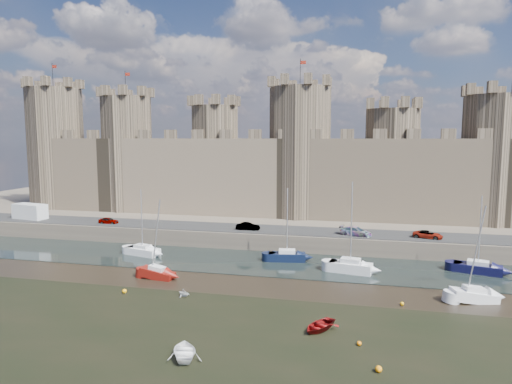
% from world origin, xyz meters
% --- Properties ---
extents(ground, '(160.00, 160.00, 0.00)m').
position_xyz_m(ground, '(0.00, 0.00, 0.00)').
color(ground, black).
rests_on(ground, ground).
extents(seaweed_patch, '(70.00, 34.00, 0.01)m').
position_xyz_m(seaweed_patch, '(0.00, -6.00, 0.01)').
color(seaweed_patch, black).
rests_on(seaweed_patch, ground).
extents(water_channel, '(160.00, 12.00, 0.08)m').
position_xyz_m(water_channel, '(0.00, 24.00, 0.04)').
color(water_channel, black).
rests_on(water_channel, ground).
extents(quay, '(160.00, 60.00, 2.50)m').
position_xyz_m(quay, '(0.00, 60.00, 1.25)').
color(quay, '#4C443A').
rests_on(quay, ground).
extents(road, '(160.00, 7.00, 0.10)m').
position_xyz_m(road, '(0.00, 34.00, 2.55)').
color(road, black).
rests_on(road, quay).
extents(castle, '(108.50, 11.00, 29.00)m').
position_xyz_m(castle, '(-0.64, 48.00, 11.67)').
color(castle, '#42382B').
rests_on(castle, quay).
extents(car_0, '(3.23, 1.30, 1.10)m').
position_xyz_m(car_0, '(-27.53, 32.72, 3.05)').
color(car_0, gray).
rests_on(car_0, quay).
extents(car_1, '(3.70, 1.45, 1.20)m').
position_xyz_m(car_1, '(-3.80, 32.81, 3.10)').
color(car_1, gray).
rests_on(car_1, quay).
extents(car_2, '(4.92, 3.00, 1.33)m').
position_xyz_m(car_2, '(12.42, 32.46, 3.17)').
color(car_2, gray).
rests_on(car_2, quay).
extents(car_3, '(4.36, 2.83, 1.11)m').
position_xyz_m(car_3, '(22.36, 32.91, 3.06)').
color(car_3, gray).
rests_on(car_3, quay).
extents(van, '(6.47, 3.53, 2.67)m').
position_xyz_m(van, '(-43.17, 33.50, 3.84)').
color(van, silver).
rests_on(van, quay).
extents(sailboat_0, '(5.37, 3.15, 9.43)m').
position_xyz_m(sailboat_0, '(-17.03, 24.00, 0.75)').
color(sailboat_0, white).
rests_on(sailboat_0, ground).
extents(sailboat_1, '(5.17, 2.61, 9.90)m').
position_xyz_m(sailboat_1, '(3.46, 25.59, 0.79)').
color(sailboat_1, black).
rests_on(sailboat_1, ground).
extents(sailboat_2, '(5.51, 2.94, 11.29)m').
position_xyz_m(sailboat_2, '(11.96, 22.11, 0.88)').
color(sailboat_2, silver).
rests_on(sailboat_2, ground).
extents(sailboat_3, '(5.85, 3.52, 9.61)m').
position_xyz_m(sailboat_3, '(27.32, 25.50, 0.75)').
color(sailboat_3, black).
rests_on(sailboat_3, ground).
extents(sailboat_4, '(4.23, 2.00, 9.57)m').
position_xyz_m(sailboat_4, '(-10.41, 14.68, 0.71)').
color(sailboat_4, maroon).
rests_on(sailboat_4, ground).
extents(sailboat_5, '(4.94, 2.94, 9.99)m').
position_xyz_m(sailboat_5, '(24.52, 14.79, 0.72)').
color(sailboat_5, silver).
rests_on(sailboat_5, ground).
extents(dinghy_2, '(3.70, 4.28, 0.74)m').
position_xyz_m(dinghy_2, '(0.14, -2.89, 0.37)').
color(dinghy_2, white).
rests_on(dinghy_2, ground).
extents(dinghy_3, '(1.92, 1.82, 0.80)m').
position_xyz_m(dinghy_3, '(-4.95, 9.52, 0.40)').
color(dinghy_3, silver).
rests_on(dinghy_3, ground).
extents(dinghy_4, '(3.96, 4.30, 0.73)m').
position_xyz_m(dinghy_4, '(9.74, 4.24, 0.36)').
color(dinghy_4, maroon).
rests_on(dinghy_4, ground).
extents(buoy_1, '(0.49, 0.49, 0.49)m').
position_xyz_m(buoy_1, '(-11.58, 9.02, 0.24)').
color(buoy_1, '#FFAA0B').
rests_on(buoy_1, ground).
extents(buoy_2, '(0.50, 0.50, 0.50)m').
position_xyz_m(buoy_2, '(14.54, -2.01, 0.25)').
color(buoy_2, orange).
rests_on(buoy_2, ground).
extents(buoy_3, '(0.39, 0.39, 0.39)m').
position_xyz_m(buoy_3, '(17.29, 12.00, 0.20)').
color(buoy_3, '#FFAC0B').
rests_on(buoy_3, ground).
extents(buoy_5, '(0.39, 0.39, 0.39)m').
position_xyz_m(buoy_5, '(13.16, 1.98, 0.19)').
color(buoy_5, orange).
rests_on(buoy_5, ground).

